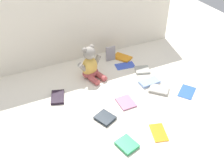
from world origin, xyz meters
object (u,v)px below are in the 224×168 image
at_px(book_case_1, 126,102).
at_px(book_case_11, 122,57).
at_px(book_case_0, 159,90).
at_px(book_case_4, 142,70).
at_px(book_case_7, 105,118).
at_px(book_case_10, 159,132).
at_px(book_case_8, 125,65).
at_px(book_case_3, 58,97).
at_px(book_case_5, 127,145).
at_px(teddy_bear, 90,66).
at_px(book_case_6, 111,54).
at_px(book_case_9, 187,92).
at_px(book_case_2, 149,82).

height_order(book_case_1, book_case_11, book_case_11).
relative_size(book_case_0, book_case_4, 1.21).
relative_size(book_case_7, book_case_10, 0.81).
distance_m(book_case_4, book_case_8, 0.14).
relative_size(book_case_3, book_case_11, 0.93).
bearing_deg(book_case_5, teddy_bear, 70.24).
distance_m(teddy_bear, book_case_4, 0.38).
relative_size(book_case_10, book_case_11, 0.93).
height_order(book_case_3, book_case_7, same).
height_order(book_case_1, book_case_6, book_case_6).
bearing_deg(book_case_9, book_case_5, 74.31).
distance_m(book_case_0, book_case_8, 0.35).
xyz_separation_m(book_case_0, book_case_9, (0.15, -0.09, -0.00)).
relative_size(book_case_4, book_case_7, 0.99).
xyz_separation_m(teddy_bear, book_case_5, (-0.06, -0.64, -0.08)).
height_order(book_case_6, book_case_9, book_case_6).
distance_m(book_case_5, book_case_8, 0.73).
relative_size(book_case_0, book_case_11, 0.91).
xyz_separation_m(teddy_bear, book_case_3, (-0.27, -0.13, -0.08)).
relative_size(book_case_4, book_case_10, 0.80).
height_order(book_case_0, book_case_6, book_case_6).
xyz_separation_m(book_case_3, book_case_6, (0.48, 0.26, 0.05)).
bearing_deg(book_case_0, book_case_9, -75.30).
xyz_separation_m(book_case_5, book_case_7, (-0.02, 0.22, -0.00)).
relative_size(book_case_1, book_case_11, 0.87).
height_order(book_case_4, book_case_7, book_case_7).
xyz_separation_m(book_case_1, book_case_9, (0.40, -0.07, -0.00)).
bearing_deg(book_case_11, book_case_8, 41.64).
bearing_deg(teddy_bear, book_case_9, -58.44).
bearing_deg(book_case_5, book_case_6, 56.13).
bearing_deg(book_case_9, book_case_3, 31.89).
bearing_deg(book_case_2, book_case_5, 133.41).
height_order(book_case_2, book_case_5, same).
bearing_deg(book_case_11, book_case_10, 45.45).
distance_m(book_case_9, book_case_10, 0.41).
relative_size(book_case_1, book_case_2, 0.87).
height_order(book_case_7, book_case_11, book_case_7).
height_order(book_case_8, book_case_10, book_case_10).
distance_m(book_case_1, book_case_6, 0.50).
xyz_separation_m(book_case_0, book_case_5, (-0.39, -0.30, 0.00)).
bearing_deg(book_case_7, book_case_4, -167.57).
bearing_deg(book_case_4, teddy_bear, -86.61).
height_order(book_case_1, book_case_9, book_case_1).
relative_size(book_case_7, book_case_11, 0.75).
distance_m(book_case_0, book_case_1, 0.25).
bearing_deg(book_case_7, book_case_11, -149.76).
xyz_separation_m(book_case_5, book_case_9, (0.55, 0.21, -0.01)).
height_order(teddy_bear, book_case_2, teddy_bear).
distance_m(book_case_3, book_case_6, 0.55).
bearing_deg(teddy_bear, book_case_8, -15.31).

